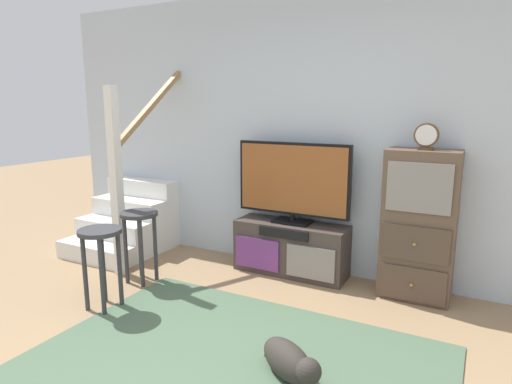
{
  "coord_description": "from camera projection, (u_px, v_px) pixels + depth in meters",
  "views": [
    {
      "loc": [
        1.29,
        -1.55,
        1.63
      ],
      "look_at": [
        -0.49,
        1.83,
        0.86
      ],
      "focal_mm": 30.63,
      "sensor_mm": 36.0,
      "label": 1
    }
  ],
  "objects": [
    {
      "name": "television",
      "position": [
        293.0,
        181.0,
        4.14
      ],
      "size": [
        1.12,
        0.22,
        0.78
      ],
      "color": "black",
      "rests_on": "media_console"
    },
    {
      "name": "bar_stool_near",
      "position": [
        101.0,
        249.0,
        3.47
      ],
      "size": [
        0.34,
        0.34,
        0.67
      ],
      "color": "#333338",
      "rests_on": "ground_plane"
    },
    {
      "name": "side_cabinet",
      "position": [
        419.0,
        226.0,
        3.65
      ],
      "size": [
        0.58,
        0.38,
        1.27
      ],
      "color": "brown",
      "rests_on": "ground_plane"
    },
    {
      "name": "dog",
      "position": [
        290.0,
        362.0,
        2.62
      ],
      "size": [
        0.49,
        0.4,
        0.23
      ],
      "color": "#332D28",
      "rests_on": "ground_plane"
    },
    {
      "name": "media_console",
      "position": [
        291.0,
        248.0,
        4.25
      ],
      "size": [
        1.1,
        0.38,
        0.51
      ],
      "color": "#423833",
      "rests_on": "ground_plane"
    },
    {
      "name": "staircase",
      "position": [
        140.0,
        214.0,
        5.12
      ],
      "size": [
        1.0,
        1.36,
        2.2
      ],
      "color": "white",
      "rests_on": "ground_plane"
    },
    {
      "name": "area_rug",
      "position": [
        234.0,
        364.0,
        2.78
      ],
      "size": [
        2.6,
        1.8,
        0.01
      ],
      "primitive_type": "cube",
      "color": "#4C664C",
      "rests_on": "ground_plane"
    },
    {
      "name": "bar_stool_far",
      "position": [
        140.0,
        230.0,
        4.0
      ],
      "size": [
        0.34,
        0.34,
        0.67
      ],
      "color": "#333338",
      "rests_on": "ground_plane"
    },
    {
      "name": "desk_clock",
      "position": [
        426.0,
        136.0,
        3.49
      ],
      "size": [
        0.19,
        0.08,
        0.22
      ],
      "color": "#4C3823",
      "rests_on": "side_cabinet"
    },
    {
      "name": "back_wall",
      "position": [
        333.0,
        134.0,
        4.13
      ],
      "size": [
        6.4,
        0.12,
        2.7
      ],
      "primitive_type": "cube",
      "color": "silver",
      "rests_on": "ground_plane"
    }
  ]
}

